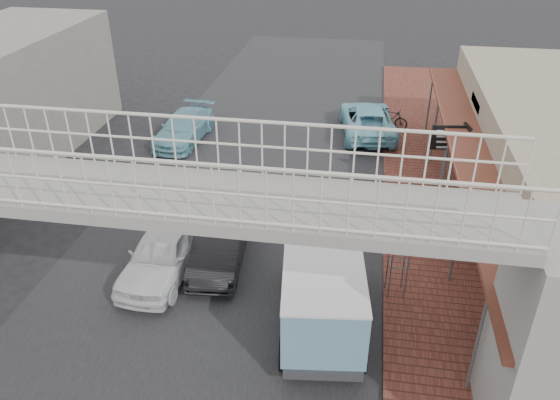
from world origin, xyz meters
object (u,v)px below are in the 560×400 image
(motorcycle_far, at_px, (391,119))
(arrow_sign, at_px, (470,139))
(street_clock, at_px, (402,232))
(white_hatchback, at_px, (164,251))
(motorcycle_near, at_px, (438,205))
(angkot_far, at_px, (184,128))
(dark_sedan, at_px, (220,242))
(angkot_van, at_px, (322,284))
(angkot_curb, at_px, (367,120))

(motorcycle_far, height_order, arrow_sign, arrow_sign)
(street_clock, bearing_deg, arrow_sign, 58.25)
(white_hatchback, bearing_deg, arrow_sign, 34.10)
(white_hatchback, height_order, motorcycle_near, white_hatchback)
(angkot_far, relative_size, street_clock, 1.75)
(street_clock, bearing_deg, dark_sedan, 161.94)
(arrow_sign, bearing_deg, angkot_far, 154.66)
(dark_sedan, xyz_separation_m, angkot_van, (3.36, -2.44, 0.72))
(street_clock, bearing_deg, motorcycle_near, 62.01)
(motorcycle_far, bearing_deg, street_clock, -158.59)
(dark_sedan, relative_size, street_clock, 1.62)
(motorcycle_near, relative_size, street_clock, 0.76)
(angkot_van, height_order, motorcycle_far, angkot_van)
(angkot_van, distance_m, motorcycle_near, 6.93)
(angkot_curb, relative_size, street_clock, 2.01)
(angkot_far, xyz_separation_m, motorcycle_far, (9.30, 2.77, -0.04))
(angkot_curb, height_order, angkot_far, angkot_curb)
(street_clock, bearing_deg, white_hatchback, 170.91)
(white_hatchback, height_order, motorcycle_far, white_hatchback)
(dark_sedan, bearing_deg, angkot_curb, 63.45)
(dark_sedan, relative_size, angkot_van, 0.87)
(white_hatchback, distance_m, motorcycle_near, 9.39)
(angkot_curb, height_order, motorcycle_far, angkot_curb)
(angkot_van, bearing_deg, dark_sedan, 137.14)
(angkot_van, distance_m, street_clock, 2.62)
(dark_sedan, bearing_deg, motorcycle_near, 21.75)
(angkot_van, bearing_deg, white_hatchback, 154.83)
(angkot_van, bearing_deg, angkot_curb, 79.53)
(angkot_curb, xyz_separation_m, arrow_sign, (3.53, -6.02, 1.87))
(dark_sedan, distance_m, angkot_van, 4.21)
(dark_sedan, distance_m, motorcycle_far, 12.63)
(angkot_far, relative_size, angkot_van, 0.93)
(angkot_far, xyz_separation_m, motorcycle_near, (10.82, -5.19, -0.03))
(motorcycle_near, bearing_deg, arrow_sign, -51.80)
(motorcycle_near, xyz_separation_m, arrow_sign, (0.90, 1.35, 1.96))
(dark_sedan, distance_m, angkot_far, 9.57)
(angkot_curb, distance_m, motorcycle_far, 1.25)
(dark_sedan, xyz_separation_m, angkot_curb, (4.20, 10.87, 0.03))
(white_hatchback, height_order, dark_sedan, white_hatchback)
(white_hatchback, xyz_separation_m, angkot_van, (4.87, -1.61, 0.67))
(angkot_far, height_order, angkot_van, angkot_van)
(angkot_van, relative_size, motorcycle_far, 2.83)
(white_hatchback, distance_m, angkot_far, 9.85)
(angkot_far, height_order, motorcycle_near, angkot_far)
(motorcycle_far, distance_m, street_clock, 12.43)
(dark_sedan, height_order, angkot_curb, angkot_curb)
(white_hatchback, relative_size, angkot_curb, 0.85)
(dark_sedan, distance_m, motorcycle_near, 7.67)
(dark_sedan, xyz_separation_m, motorcycle_far, (5.30, 11.46, -0.07))
(white_hatchback, xyz_separation_m, arrow_sign, (9.24, 5.69, 1.84))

